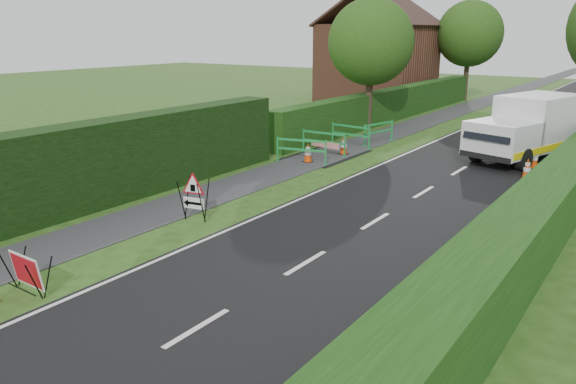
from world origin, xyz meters
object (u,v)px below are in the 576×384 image
Objects in this scene: red_rect_sign at (26,271)px; hatchback_car at (550,108)px; triangle_sign at (192,193)px; works_van at (528,126)px.

hatchback_car reaches higher than red_rect_sign.
red_rect_sign is at bearing -96.68° from triangle_sign.
red_rect_sign is at bearing -113.77° from hatchback_car.
hatchback_car is (4.28, 25.67, -0.15)m from triangle_sign.
triangle_sign is 14.48m from works_van.
hatchback_car is at bearing 83.66° from red_rect_sign.
triangle_sign is 0.19× the size of works_van.
hatchback_car is (3.87, 30.76, 0.18)m from red_rect_sign.
triangle_sign is at bearing -97.14° from works_van.
red_rect_sign is 0.26× the size of hatchback_car.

